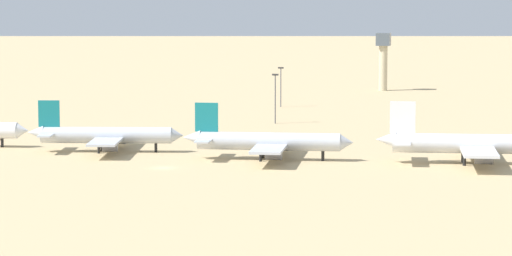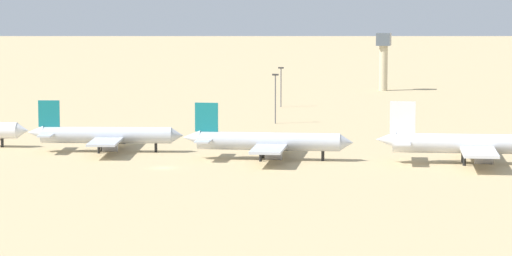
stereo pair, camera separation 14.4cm
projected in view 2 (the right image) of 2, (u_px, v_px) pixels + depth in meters
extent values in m
plane|color=tan|center=(164.00, 168.00, 263.16)|extent=(4000.00, 4000.00, 0.00)
cone|color=white|center=(23.00, 131.00, 296.70)|extent=(3.40, 4.08, 3.73)
cylinder|color=black|center=(2.00, 143.00, 297.53)|extent=(0.69, 0.69, 2.16)
cylinder|color=silver|center=(106.00, 135.00, 288.26)|extent=(30.81, 9.67, 3.83)
cone|color=silver|center=(177.00, 135.00, 287.77)|extent=(3.52, 4.13, 3.64)
cone|color=silver|center=(36.00, 132.00, 288.69)|extent=(4.39, 3.93, 3.26)
cube|color=#14727A|center=(49.00, 114.00, 288.10)|extent=(4.98, 1.43, 6.23)
cube|color=silver|center=(53.00, 131.00, 292.42)|extent=(4.26, 6.98, 0.34)
cube|color=silver|center=(46.00, 135.00, 284.81)|extent=(4.26, 6.98, 0.34)
cube|color=silver|center=(110.00, 138.00, 288.30)|extent=(12.30, 31.33, 0.54)
cylinder|color=slate|center=(119.00, 140.00, 295.55)|extent=(3.79, 2.73, 2.11)
cylinder|color=slate|center=(110.00, 147.00, 281.29)|extent=(3.79, 2.73, 2.11)
cylinder|color=black|center=(156.00, 148.00, 288.25)|extent=(0.67, 0.67, 2.11)
cylinder|color=black|center=(102.00, 146.00, 290.92)|extent=(0.67, 0.67, 2.11)
cylinder|color=black|center=(99.00, 149.00, 286.35)|extent=(0.67, 0.67, 2.11)
cylinder|color=silver|center=(269.00, 141.00, 274.93)|extent=(32.29, 7.08, 4.01)
cone|color=silver|center=(347.00, 143.00, 272.73)|extent=(3.36, 4.08, 3.81)
cone|color=silver|center=(192.00, 137.00, 277.07)|extent=(4.32, 3.78, 3.41)
cube|color=#14727A|center=(207.00, 117.00, 276.11)|extent=(5.23, 1.00, 6.51)
cube|color=silver|center=(210.00, 137.00, 280.61)|extent=(3.85, 7.09, 0.36)
cube|color=silver|center=(204.00, 141.00, 272.71)|extent=(3.85, 7.09, 0.36)
cube|color=silver|center=(273.00, 144.00, 274.87)|extent=(9.87, 32.56, 0.56)
cylinder|color=slate|center=(281.00, 146.00, 282.31)|extent=(3.80, 2.54, 2.20)
cylinder|color=slate|center=(274.00, 155.00, 267.50)|extent=(3.80, 2.54, 2.20)
cylinder|color=black|center=(323.00, 156.00, 273.74)|extent=(0.70, 0.70, 2.20)
cylinder|color=black|center=(263.00, 154.00, 277.84)|extent=(0.70, 0.70, 2.20)
cylinder|color=black|center=(261.00, 156.00, 273.10)|extent=(0.70, 0.70, 2.20)
cylinder|color=silver|center=(471.00, 144.00, 268.48)|extent=(34.50, 8.18, 4.28)
cone|color=silver|center=(386.00, 140.00, 270.43)|extent=(4.67, 4.10, 3.64)
cube|color=white|center=(403.00, 117.00, 269.47)|extent=(5.59, 1.17, 6.95)
cube|color=silver|center=(402.00, 138.00, 274.28)|extent=(4.24, 7.62, 0.39)
cube|color=silver|center=(402.00, 143.00, 265.83)|extent=(4.24, 7.62, 0.39)
cube|color=silver|center=(476.00, 147.00, 268.44)|extent=(11.15, 34.85, 0.60)
cylinder|color=slate|center=(479.00, 149.00, 276.42)|extent=(4.10, 2.78, 2.35)
cylinder|color=slate|center=(484.00, 159.00, 260.57)|extent=(4.10, 2.78, 2.35)
cylinder|color=black|center=(463.00, 157.00, 271.57)|extent=(0.75, 0.75, 2.35)
cylinder|color=black|center=(464.00, 160.00, 266.49)|extent=(0.75, 0.75, 2.35)
cylinder|color=#C6B793|center=(383.00, 68.00, 462.60)|extent=(3.20, 3.20, 16.93)
cube|color=#4C5660|center=(384.00, 39.00, 461.38)|extent=(5.20, 5.20, 4.77)
cylinder|color=#59595E|center=(275.00, 100.00, 349.28)|extent=(0.36, 0.36, 13.69)
cube|color=#333333|center=(275.00, 75.00, 348.48)|extent=(1.80, 0.50, 0.50)
cylinder|color=#59595E|center=(281.00, 88.00, 398.41)|extent=(0.36, 0.36, 12.47)
cube|color=#333333|center=(281.00, 68.00, 397.68)|extent=(1.80, 0.50, 0.50)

